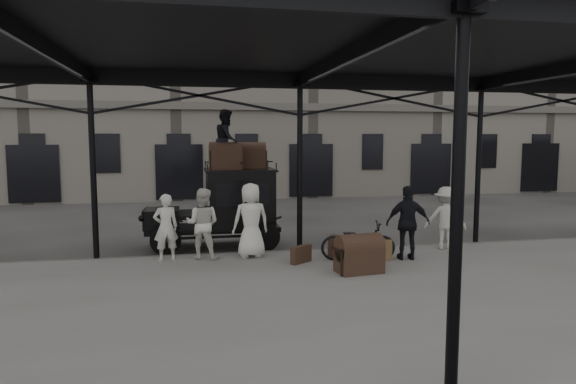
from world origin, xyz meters
name	(u,v)px	position (x,y,z in m)	size (l,w,h in m)	color
ground	(319,276)	(0.00, 0.00, 0.00)	(120.00, 120.00, 0.00)	#383533
platform	(346,300)	(0.00, -2.00, 0.07)	(28.00, 8.00, 0.15)	slate
canopy	(345,50)	(0.00, -1.72, 4.60)	(22.50, 9.00, 4.74)	black
building_frontage	(238,65)	(0.00, 18.00, 7.00)	(64.00, 8.00, 14.00)	slate
taxi	(228,204)	(-1.72, 3.34, 1.20)	(3.65, 1.55, 2.18)	black
porter_left	(166,227)	(-3.34, 1.48, 0.94)	(0.58, 0.38, 1.58)	silver
porter_midleft	(202,224)	(-2.48, 1.49, 1.00)	(0.82, 0.64, 1.70)	silver
porter_centre	(251,220)	(-1.33, 1.43, 1.05)	(0.88, 0.57, 1.81)	silver
porter_official	(408,223)	(2.29, 0.46, 1.03)	(1.03, 0.43, 1.76)	black
porter_right	(446,218)	(3.74, 1.37, 0.96)	(1.05, 0.60, 1.63)	beige
bicycle	(358,241)	(1.11, 0.62, 0.61)	(0.61, 1.76, 0.92)	black
porter_roof	(227,139)	(-1.75, 3.24, 2.99)	(0.78, 0.61, 1.61)	black
steamer_trunk_roof_near	(226,158)	(-1.80, 3.09, 2.49)	(0.83, 0.51, 0.61)	#412A1E
steamer_trunk_roof_far	(251,157)	(-1.05, 3.54, 2.48)	(0.82, 0.50, 0.60)	#412A1E
steamer_trunk_platform	(359,256)	(0.78, -0.44, 0.50)	(0.95, 0.58, 0.70)	#412A1E
wicker_hamper	(376,249)	(1.54, 0.56, 0.40)	(0.60, 0.45, 0.50)	brown
suitcase_upright	(332,245)	(0.68, 1.32, 0.38)	(0.15, 0.60, 0.45)	#412A1E
suitcase_flat	(301,254)	(-0.27, 0.63, 0.35)	(0.60, 0.15, 0.40)	#412A1E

